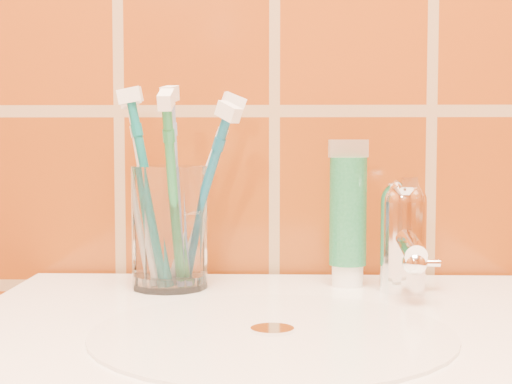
{
  "coord_description": "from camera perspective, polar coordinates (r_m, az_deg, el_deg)",
  "views": [
    {
      "loc": [
        0.0,
        0.28,
        1.01
      ],
      "look_at": [
        -0.02,
        1.08,
        0.95
      ],
      "focal_mm": 55.0,
      "sensor_mm": 36.0,
      "label": 1
    }
  ],
  "objects": [
    {
      "name": "toothbrush_1",
      "position": [
        0.82,
        -3.96,
        -0.56
      ],
      "size": [
        0.16,
        0.15,
        0.21
      ],
      "primitive_type": null,
      "rotation": [
        0.4,
        0.0,
        0.9
      ],
      "color": "#0D5375",
      "rests_on": "glass_tumbler"
    },
    {
      "name": "toothbrush_2",
      "position": [
        0.82,
        -5.93,
        0.08
      ],
      "size": [
        0.04,
        0.09,
        0.22
      ],
      "primitive_type": null,
      "rotation": [
        0.14,
        0.0,
        -0.18
      ],
      "color": "#7996D7",
      "rests_on": "glass_tumbler"
    },
    {
      "name": "toothbrush_0",
      "position": [
        0.85,
        -4.03,
        0.06
      ],
      "size": [
        0.14,
        0.13,
        0.22
      ],
      "primitive_type": null,
      "rotation": [
        0.36,
        0.0,
        1.88
      ],
      "color": "silver",
      "rests_on": "glass_tumbler"
    },
    {
      "name": "toothpaste_tube",
      "position": [
        0.85,
        6.7,
        -1.88
      ],
      "size": [
        0.04,
        0.04,
        0.16
      ],
      "rotation": [
        0.0,
        0.0,
        0.3
      ],
      "color": "white",
      "rests_on": "pedestal_sink"
    },
    {
      "name": "toothbrush_3",
      "position": [
        0.86,
        -8.06,
        0.17
      ],
      "size": [
        0.13,
        0.14,
        0.23
      ],
      "primitive_type": null,
      "rotation": [
        0.31,
        0.0,
        -2.45
      ],
      "color": "silver",
      "rests_on": "glass_tumbler"
    },
    {
      "name": "glass_tumbler",
      "position": [
        0.84,
        -6.33,
        -2.57
      ],
      "size": [
        0.09,
        0.09,
        0.13
      ],
      "primitive_type": "cylinder",
      "rotation": [
        0.0,
        0.0,
        -0.1
      ],
      "color": "white",
      "rests_on": "pedestal_sink"
    },
    {
      "name": "faucet",
      "position": [
        0.83,
        10.69,
        -2.84
      ],
      "size": [
        0.05,
        0.11,
        0.12
      ],
      "color": "white",
      "rests_on": "pedestal_sink"
    },
    {
      "name": "toothbrush_4",
      "position": [
        0.83,
        -7.79,
        0.1
      ],
      "size": [
        0.07,
        0.07,
        0.22
      ],
      "primitive_type": null,
      "rotation": [
        0.19,
        0.0,
        -1.61
      ],
      "color": "#0D6A6D",
      "rests_on": "glass_tumbler"
    },
    {
      "name": "toothbrush_5",
      "position": [
        0.8,
        -6.04,
        -0.31
      ],
      "size": [
        0.03,
        0.17,
        0.23
      ],
      "primitive_type": null,
      "rotation": [
        0.36,
        0.0,
        -0.04
      ],
      "color": "#207A43",
      "rests_on": "glass_tumbler"
    }
  ]
}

